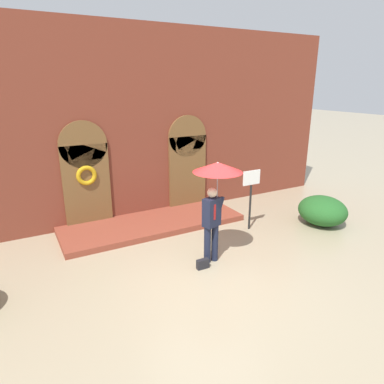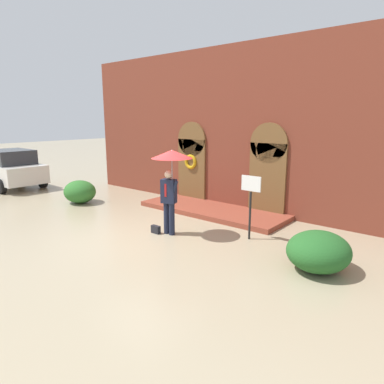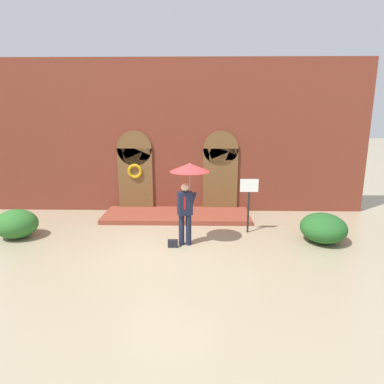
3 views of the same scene
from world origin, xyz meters
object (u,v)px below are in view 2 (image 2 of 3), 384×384
shrub_left (80,192)px  parked_car (10,168)px  handbag (156,229)px  person_with_umbrella (171,167)px  sign_post (251,197)px  shrub_right (318,251)px

shrub_left → parked_car: size_ratio=0.31×
handbag → shrub_left: size_ratio=0.22×
person_with_umbrella → handbag: (-0.44, -0.20, -1.80)m
sign_post → handbag: bearing=-150.9°
shrub_right → shrub_left: bearing=179.1°
sign_post → shrub_right: sign_post is taller
person_with_umbrella → handbag: 1.87m
handbag → shrub_right: shrub_right is taller
handbag → shrub_left: (-4.78, 0.67, 0.32)m
parked_car → shrub_left: bearing=3.4°
shrub_left → shrub_right: shrub_left is taller
person_with_umbrella → parked_car: size_ratio=0.57×
sign_post → shrub_left: sign_post is taller
person_with_umbrella → parked_car: person_with_umbrella is taller
sign_post → shrub_left: bearing=-175.1°
handbag → parked_car: size_ratio=0.07×
handbag → parked_car: 10.02m
person_with_umbrella → parked_car: bearing=179.1°
shrub_left → handbag: bearing=-7.9°
sign_post → parked_car: size_ratio=0.41×
person_with_umbrella → handbag: bearing=-155.4°
shrub_left → shrub_right: (9.16, -0.14, -0.01)m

